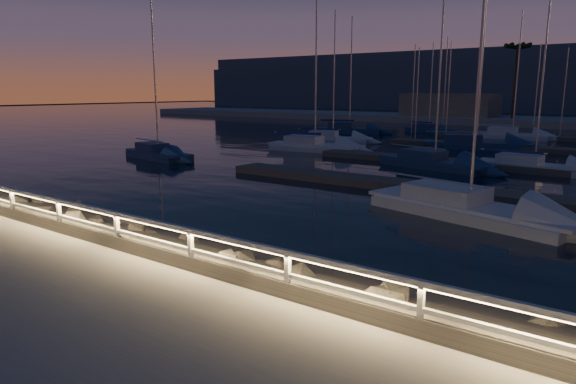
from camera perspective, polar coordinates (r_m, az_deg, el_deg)
name	(u,v)px	position (r m, az deg, el deg)	size (l,w,h in m)	color
ground	(165,261)	(13.98, -13.50, -7.49)	(400.00, 400.00, 0.00)	#9C978D
harbor_water	(491,164)	(41.33, 21.61, 2.96)	(400.00, 440.00, 0.60)	black
guard_rail	(162,232)	(13.80, -13.84, -4.38)	(44.11, 0.12, 1.06)	silver
riprap	(373,297)	(12.19, 9.48, -11.41)	(36.87, 2.96, 1.34)	#605A52
floating_docks	(496,154)	(42.50, 22.11, 3.90)	(22.00, 36.00, 0.40)	#5D564D
far_shore	(575,120)	(83.27, 29.26, 6.97)	(160.00, 14.00, 5.20)	#9C978D
palm_left	(518,50)	(82.70, 24.18, 14.25)	(3.00, 3.00, 11.20)	#44351F
distant_hills	(514,89)	(145.79, 23.80, 10.42)	(230.00, 37.50, 18.00)	#3B495B
sailboat_a	(157,153)	(39.60, -14.34, 4.23)	(7.00, 3.14, 11.59)	navy
sailboat_c	(531,165)	(35.69, 25.41, 2.71)	(7.27, 2.77, 12.06)	silver
sailboat_d	(464,206)	(21.92, 19.00, -1.46)	(8.99, 4.55, 14.66)	silver
sailboat_f	(313,146)	(43.36, 2.77, 5.18)	(8.44, 3.51, 13.96)	silver
sailboat_g	(432,161)	(35.10, 15.72, 3.29)	(8.10, 4.23, 13.25)	navy
sailboat_i	(348,129)	(61.80, 6.66, 6.94)	(8.17, 4.53, 13.50)	navy
sailboat_j	(331,138)	(50.40, 4.80, 5.96)	(7.57, 4.31, 12.47)	silver
sailboat_k	(473,144)	(47.71, 19.90, 5.08)	(9.14, 5.24, 14.99)	navy
sailboat_m	(428,129)	(64.55, 15.26, 6.74)	(6.44, 3.29, 10.62)	navy
sailboat_n	(510,135)	(59.31, 23.45, 5.88)	(7.75, 2.53, 13.08)	silver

